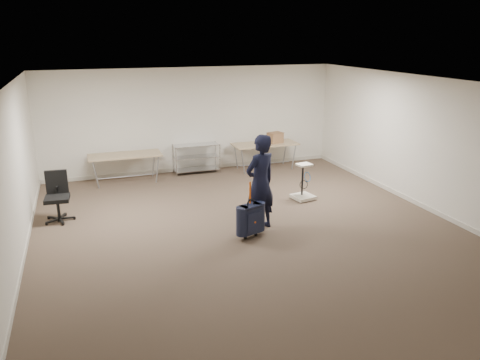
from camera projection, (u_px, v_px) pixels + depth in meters
name	position (u px, v px, depth m)	size (l,w,h in m)	color
ground	(250.00, 231.00, 8.99)	(9.00, 9.00, 0.00)	#45332A
room_shell	(228.00, 205.00, 10.22)	(8.00, 9.00, 9.00)	white
folding_table_left	(125.00, 156.00, 11.75)	(1.80, 0.75, 0.73)	#907B58
folding_table_right	(265.00, 145.00, 12.94)	(1.80, 0.75, 0.73)	#907B58
wire_shelf	(196.00, 157.00, 12.64)	(1.22, 0.47, 0.80)	silver
person	(260.00, 183.00, 8.85)	(0.68, 0.45, 1.86)	black
suitcase	(251.00, 219.00, 8.60)	(0.45, 0.34, 1.08)	black
office_chair	(58.00, 206.00, 9.43)	(0.61, 0.61, 1.01)	black
equipment_cart	(303.00, 190.00, 10.67)	(0.53, 0.53, 0.84)	beige
cardboard_box	(275.00, 138.00, 12.97)	(0.39, 0.29, 0.29)	olive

